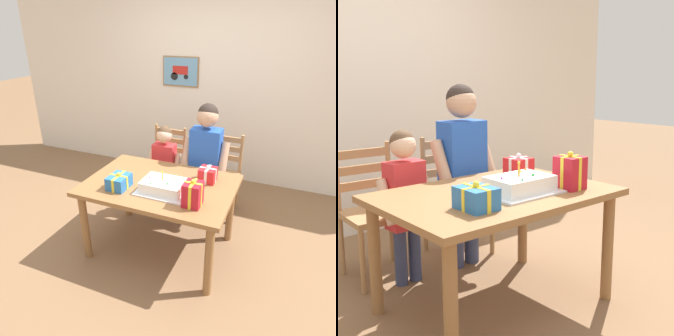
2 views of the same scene
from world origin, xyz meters
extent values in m
plane|color=#846042|center=(0.00, 0.00, 0.00)|extent=(20.00, 20.00, 0.00)
cube|color=silver|center=(0.00, 1.84, 1.30)|extent=(6.40, 0.08, 2.60)
cube|color=olive|center=(-0.49, 1.79, 1.45)|extent=(0.51, 0.02, 0.39)
cube|color=#669EC6|center=(-0.49, 1.78, 1.45)|extent=(0.48, 0.01, 0.36)
cube|color=red|center=(-0.49, 1.77, 1.47)|extent=(0.22, 0.01, 0.11)
cylinder|color=black|center=(-0.58, 1.77, 1.39)|extent=(0.10, 0.01, 0.10)
cylinder|color=black|center=(-0.41, 1.77, 1.39)|extent=(0.06, 0.01, 0.06)
cube|color=olive|center=(0.00, 0.00, 0.70)|extent=(1.34, 0.93, 0.04)
cylinder|color=olive|center=(-0.59, -0.39, 0.34)|extent=(0.07, 0.07, 0.68)
cylinder|color=olive|center=(0.59, -0.39, 0.34)|extent=(0.07, 0.07, 0.68)
cylinder|color=olive|center=(-0.59, 0.39, 0.34)|extent=(0.07, 0.07, 0.68)
cylinder|color=olive|center=(0.59, 0.39, 0.34)|extent=(0.07, 0.07, 0.68)
cube|color=silver|center=(0.09, -0.12, 0.73)|extent=(0.44, 0.34, 0.01)
cube|color=white|center=(0.09, -0.12, 0.78)|extent=(0.36, 0.26, 0.09)
cylinder|color=orange|center=(0.08, -0.12, 0.86)|extent=(0.01, 0.01, 0.07)
sphere|color=yellow|center=(0.08, -0.12, 0.90)|extent=(0.02, 0.02, 0.02)
sphere|color=green|center=(0.14, -0.17, 0.83)|extent=(0.02, 0.02, 0.02)
sphere|color=orange|center=(0.22, -0.02, 0.83)|extent=(0.01, 0.01, 0.01)
sphere|color=purple|center=(-0.05, -0.12, 0.83)|extent=(0.01, 0.01, 0.01)
sphere|color=green|center=(0.01, -0.22, 0.83)|extent=(0.01, 0.01, 0.01)
sphere|color=yellow|center=(0.16, -0.05, 0.83)|extent=(0.01, 0.01, 0.01)
cube|color=#286BB7|center=(-0.30, -0.21, 0.78)|extent=(0.16, 0.21, 0.11)
cube|color=yellow|center=(-0.30, -0.21, 0.78)|extent=(0.17, 0.02, 0.12)
cube|color=yellow|center=(-0.30, -0.21, 0.78)|extent=(0.02, 0.21, 0.12)
sphere|color=yellow|center=(-0.30, -0.21, 0.85)|extent=(0.04, 0.04, 0.04)
cube|color=red|center=(0.39, -0.24, 0.82)|extent=(0.14, 0.16, 0.20)
cube|color=yellow|center=(0.39, -0.24, 0.82)|extent=(0.15, 0.02, 0.20)
cube|color=yellow|center=(0.39, -0.24, 0.82)|extent=(0.02, 0.16, 0.20)
sphere|color=yellow|center=(0.39, -0.24, 0.93)|extent=(0.04, 0.04, 0.04)
cube|color=red|center=(0.38, 0.21, 0.79)|extent=(0.15, 0.15, 0.13)
cube|color=white|center=(0.38, 0.21, 0.79)|extent=(0.15, 0.02, 0.13)
cube|color=white|center=(0.38, 0.21, 0.79)|extent=(0.02, 0.16, 0.13)
sphere|color=white|center=(0.38, 0.21, 0.86)|extent=(0.04, 0.04, 0.04)
cube|color=#A87A4C|center=(-0.34, 0.86, 0.45)|extent=(0.44, 0.44, 0.04)
cylinder|color=#A87A4C|center=(-0.16, 0.67, 0.21)|extent=(0.04, 0.04, 0.43)
cylinder|color=#A87A4C|center=(-0.54, 0.68, 0.21)|extent=(0.04, 0.04, 0.43)
cylinder|color=#A87A4C|center=(-0.14, 1.05, 0.21)|extent=(0.04, 0.04, 0.43)
cylinder|color=#A87A4C|center=(-0.52, 1.06, 0.21)|extent=(0.04, 0.04, 0.43)
cylinder|color=#A87A4C|center=(-0.14, 1.05, 0.70)|extent=(0.04, 0.04, 0.45)
cylinder|color=#A87A4C|center=(-0.52, 1.06, 0.70)|extent=(0.04, 0.04, 0.45)
cube|color=#A87A4C|center=(-0.33, 1.05, 0.63)|extent=(0.36, 0.04, 0.06)
cube|color=#A87A4C|center=(-0.33, 1.05, 0.74)|extent=(0.36, 0.04, 0.06)
cube|color=#A87A4C|center=(-0.33, 1.05, 0.85)|extent=(0.36, 0.04, 0.06)
cube|color=#A87A4C|center=(0.34, 0.86, 0.45)|extent=(0.44, 0.44, 0.04)
cylinder|color=#A87A4C|center=(0.52, 0.67, 0.21)|extent=(0.04, 0.04, 0.43)
cylinder|color=#A87A4C|center=(0.14, 0.68, 0.21)|extent=(0.04, 0.04, 0.43)
cylinder|color=#A87A4C|center=(0.54, 1.05, 0.21)|extent=(0.04, 0.04, 0.43)
cylinder|color=#A87A4C|center=(0.16, 1.06, 0.21)|extent=(0.04, 0.04, 0.43)
cylinder|color=#A87A4C|center=(0.54, 1.05, 0.70)|extent=(0.04, 0.04, 0.45)
cylinder|color=#A87A4C|center=(0.16, 1.06, 0.70)|extent=(0.04, 0.04, 0.45)
cube|color=#A87A4C|center=(0.35, 1.05, 0.63)|extent=(0.36, 0.04, 0.06)
cube|color=#A87A4C|center=(0.35, 1.05, 0.74)|extent=(0.36, 0.04, 0.06)
cube|color=#A87A4C|center=(0.35, 1.05, 0.85)|extent=(0.36, 0.04, 0.06)
cylinder|color=#38426B|center=(0.30, 0.64, 0.25)|extent=(0.11, 0.11, 0.50)
cylinder|color=#38426B|center=(0.16, 0.64, 0.25)|extent=(0.11, 0.11, 0.50)
cube|color=blue|center=(0.23, 0.64, 0.79)|extent=(0.31, 0.19, 0.57)
cylinder|color=tan|center=(0.43, 0.61, 0.77)|extent=(0.09, 0.24, 0.38)
cylinder|color=tan|center=(0.04, 0.60, 0.77)|extent=(0.09, 0.24, 0.38)
sphere|color=tan|center=(0.23, 0.64, 1.20)|extent=(0.22, 0.22, 0.22)
sphere|color=#2D231E|center=(0.23, 0.65, 1.23)|extent=(0.20, 0.20, 0.20)
cylinder|color=#38426B|center=(-0.18, 0.64, 0.20)|extent=(0.08, 0.08, 0.39)
cylinder|color=#38426B|center=(-0.29, 0.64, 0.20)|extent=(0.08, 0.08, 0.39)
cube|color=red|center=(-0.24, 0.64, 0.62)|extent=(0.25, 0.16, 0.45)
cylinder|color=#E0B293|center=(-0.08, 0.62, 0.60)|extent=(0.07, 0.19, 0.30)
cylinder|color=#E0B293|center=(-0.39, 0.61, 0.60)|extent=(0.07, 0.19, 0.30)
sphere|color=#E0B293|center=(-0.24, 0.64, 0.95)|extent=(0.17, 0.17, 0.17)
sphere|color=brown|center=(-0.24, 0.65, 0.97)|extent=(0.16, 0.16, 0.16)
camera|label=1|loc=(1.03, -2.25, 2.02)|focal=32.92mm
camera|label=2|loc=(-1.69, -2.03, 1.40)|focal=49.72mm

